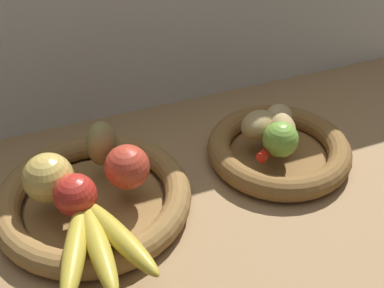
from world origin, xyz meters
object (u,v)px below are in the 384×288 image
Objects in this scene: apple_red_front at (75,195)px; lime_near at (280,139)px; chili_pepper at (274,143)px; fruit_bowl_right at (278,149)px; fruit_bowl_left at (94,198)px; potato_oblong at (259,125)px; pear_brown at (102,144)px; apple_golden_left at (48,178)px; potato_back at (279,117)px; banana_bunch_front at (97,241)px; potato_large at (281,128)px; apple_red_right at (127,167)px.

lime_near is (36.27, 0.82, -0.16)cm from apple_red_front.
apple_red_front is 36.56cm from chili_pepper.
fruit_bowl_right is 4.42cm from chili_pepper.
fruit_bowl_left is at bearing 143.40° from chili_pepper.
potato_oblong reaches higher than fruit_bowl_left.
pear_brown reaches higher than chili_pepper.
fruit_bowl_left and fruit_bowl_right have the same top height.
lime_near is (39.46, -3.91, -0.81)cm from apple_golden_left.
apple_red_front is (-3.14, -4.41, 5.73)cm from fruit_bowl_left.
chili_pepper is (-4.13, -5.82, -1.10)cm from potato_back.
potato_back is at bearing 11.83° from apple_red_front.
apple_golden_left is 43.91cm from potato_back.
pear_brown is at bearing 169.91° from fruit_bowl_right.
fruit_bowl_right is 39.93cm from banana_bunch_front.
pear_brown reaches higher than fruit_bowl_left.
pear_brown reaches higher than apple_red_front.
banana_bunch_front is 2.74× the size of potato_large.
banana_bunch_front is at bearing -98.86° from fruit_bowl_left.
apple_red_right is 0.70× the size of chili_pepper.
potato_large is (41.86, -0.32, -1.41)cm from apple_golden_left.
apple_golden_left is 0.97× the size of pear_brown.
apple_red_right is 1.17× the size of lime_near.
apple_red_right is at bearing 175.41° from lime_near.
banana_bunch_front is (4.31, -13.32, -2.41)cm from apple_golden_left.
pear_brown reaches higher than apple_red_right.
potato_large is at bearing -114.44° from potato_back.
banana_bunch_front is 39.75cm from potato_large.
potato_oblong is 5.42cm from potato_back.
apple_red_right is 12.34cm from apple_golden_left.
pear_brown reaches higher than lime_near.
fruit_bowl_left is at bearing -2.88° from apple_golden_left.
potato_back is (1.85, 4.08, -0.50)cm from potato_large.
fruit_bowl_left is 35.52cm from fruit_bowl_right.
lime_near reaches higher than potato_back.
apple_red_front is 0.63× the size of chili_pepper.
lime_near is at bearing -81.35° from potato_oblong.
apple_red_front reaches higher than banana_bunch_front.
potato_large is at bearing 56.31° from lime_near.
potato_oblong is 0.70× the size of chili_pepper.
fruit_bowl_right is at bearing 2.71° from apple_red_right.
fruit_bowl_right is at bearing -37.87° from potato_oblong.
fruit_bowl_left is at bearing -180.00° from potato_large.
apple_golden_left is at bearing 177.12° from fruit_bowl_left.
potato_back is (40.52, 8.49, -1.26)cm from apple_red_front.
lime_near is (27.24, -2.19, -0.53)cm from apple_red_right.
fruit_bowl_right is 42.34cm from apple_golden_left.
fruit_bowl_right is at bearing 3.91° from chili_pepper.
chili_pepper is at bearing -2.99° from apple_golden_left.
apple_golden_left is 0.75× the size of chili_pepper.
apple_red_right is 0.90× the size of pear_brown.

